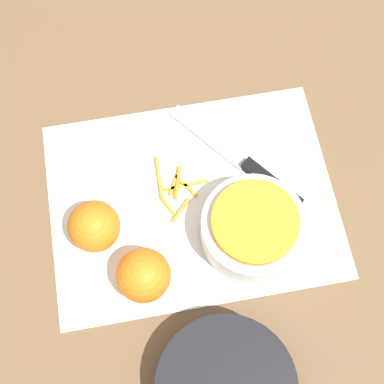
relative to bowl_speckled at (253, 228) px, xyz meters
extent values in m
plane|color=brown|center=(0.08, -0.08, -0.04)|extent=(4.00, 4.00, 0.00)
cube|color=silver|center=(0.08, -0.08, -0.04)|extent=(0.46, 0.35, 0.01)
cylinder|color=silver|center=(0.00, 0.00, -0.01)|extent=(0.16, 0.16, 0.06)
cylinder|color=orange|center=(0.00, 0.00, 0.03)|extent=(0.13, 0.13, 0.02)
cube|color=black|center=(-0.05, -0.07, -0.03)|extent=(0.09, 0.10, 0.02)
cube|color=silver|center=(0.03, -0.18, -0.03)|extent=(0.12, 0.14, 0.00)
sphere|color=orange|center=(0.24, -0.04, 0.00)|extent=(0.08, 0.08, 0.08)
sphere|color=orange|center=(0.17, 0.04, 0.01)|extent=(0.08, 0.08, 0.08)
cube|color=orange|center=(0.12, -0.07, -0.03)|extent=(0.03, 0.04, 0.00)
cube|color=orange|center=(0.10, -0.06, -0.03)|extent=(0.04, 0.04, 0.00)
cube|color=orange|center=(0.09, -0.10, -0.03)|extent=(0.07, 0.01, 0.00)
cube|color=orange|center=(0.09, -0.10, -0.03)|extent=(0.03, 0.04, 0.00)
cube|color=orange|center=(0.10, -0.11, -0.03)|extent=(0.03, 0.05, 0.00)
cube|color=orange|center=(0.10, -0.11, -0.03)|extent=(0.02, 0.06, 0.00)
cube|color=orange|center=(0.13, -0.12, -0.03)|extent=(0.01, 0.07, 0.00)
camera|label=1|loc=(0.13, 0.22, 0.78)|focal=50.00mm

